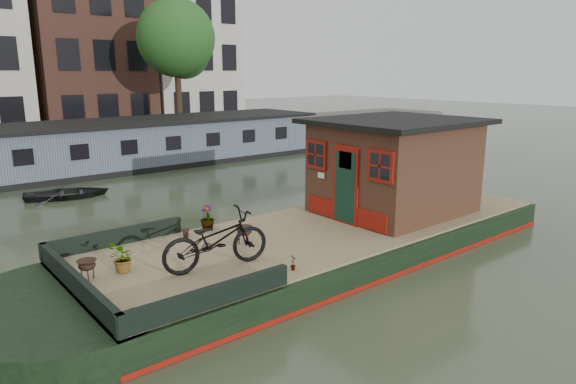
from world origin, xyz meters
TOP-DOWN VIEW (x-y plane):
  - ground at (0.00, 0.00)m, footprint 120.00×120.00m
  - houseboat_hull at (-1.33, 0.00)m, footprint 14.01×4.02m
  - houseboat_deck at (0.00, 0.00)m, footprint 11.80×3.80m
  - bow_bulwark at (-5.07, 0.00)m, footprint 3.00×4.00m
  - cabin at (2.19, 0.00)m, footprint 4.00×3.50m
  - bicycle at (-3.52, -0.53)m, footprint 2.15×1.03m
  - potted_plant_c at (-4.97, 0.36)m, footprint 0.65×0.65m
  - potted_plant_d at (-2.42, 1.67)m, footprint 0.36×0.36m
  - potted_plant_e at (-2.49, -1.54)m, footprint 0.13×0.18m
  - brazier_front at (-2.36, 0.25)m, footprint 0.39×0.39m
  - brazier_rear at (-5.60, 0.38)m, footprint 0.37×0.37m
  - bollard_port at (-3.12, 1.42)m, footprint 0.17×0.17m
  - bollard_stbd at (-5.60, -1.61)m, footprint 0.17×0.17m
  - dinghy at (-3.22, 9.76)m, footprint 3.20×2.67m
  - far_houseboat at (0.00, 14.00)m, footprint 20.40×4.40m
  - quay at (0.00, 20.50)m, footprint 60.00×6.00m
  - townhouse_row at (0.15, 27.50)m, footprint 27.25×8.00m
  - tree_right at (6.14, 19.07)m, footprint 4.40×4.40m

SIDE VIEW (x-z plane):
  - ground at x=0.00m, z-range 0.00..0.00m
  - houseboat_hull at x=-1.33m, z-range -0.03..0.57m
  - dinghy at x=-3.22m, z-range 0.00..0.57m
  - quay at x=0.00m, z-range 0.00..0.90m
  - houseboat_deck at x=0.00m, z-range 0.60..0.65m
  - bollard_stbd at x=-5.60m, z-range 0.65..0.84m
  - bollard_port at x=-3.12m, z-range 0.65..0.85m
  - potted_plant_e at x=-2.49m, z-range 0.65..0.96m
  - bow_bulwark at x=-5.07m, z-range 0.65..1.00m
  - brazier_rear at x=-5.60m, z-range 0.65..1.03m
  - brazier_front at x=-2.36m, z-range 0.65..1.05m
  - potted_plant_c at x=-4.97m, z-range 0.65..1.20m
  - potted_plant_d at x=-2.42m, z-range 0.65..1.23m
  - far_houseboat at x=0.00m, z-range -0.09..2.02m
  - bicycle at x=-3.52m, z-range 0.65..1.74m
  - cabin at x=2.19m, z-range 0.67..3.09m
  - tree_right at x=6.14m, z-range 2.19..9.59m
  - townhouse_row at x=0.15m, z-range -0.35..16.15m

